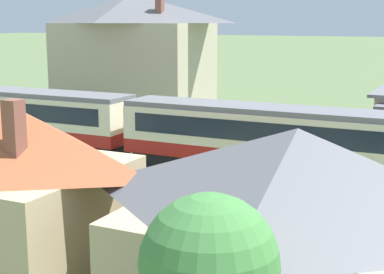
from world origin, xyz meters
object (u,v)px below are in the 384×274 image
Objects in this scene: passenger_train at (306,141)px; parked_car_grey at (72,176)px; cottage_grey_roof at (295,218)px; parked_car_yellow at (226,191)px; yard_tree_1 at (209,265)px; station_house_grey_roof at (133,55)px.

parked_car_grey is at bearing -147.49° from passenger_train.
cottage_grey_roof reaches higher than passenger_train.
parked_car_yellow is 0.88× the size of yard_tree_1.
parked_car_grey is (9.00, -20.70, -5.00)m from station_house_grey_roof.
station_house_grey_roof is at bearing 23.62° from parked_car_grey.
station_house_grey_roof is at bearing 144.39° from passenger_train.
passenger_train is 24.26m from station_house_grey_roof.
yard_tree_1 is (14.08, -13.64, 3.09)m from parked_car_grey.
cottage_grey_roof is 16.36m from parked_car_grey.
cottage_grey_roof is 2.23× the size of parked_car_yellow.
yard_tree_1 reaches higher than parked_car_yellow.
yard_tree_1 is (5.75, -14.54, 3.05)m from parked_car_yellow.
yard_tree_1 is (-0.11, -5.82, 0.79)m from cottage_grey_roof.
yard_tree_1 is (23.08, -34.33, -1.91)m from station_house_grey_roof.
passenger_train is at bearing 65.48° from parked_car_yellow.
parked_car_grey is (-10.52, -6.71, -1.59)m from passenger_train.
station_house_grey_roof is 36.85m from cottage_grey_roof.
yard_tree_1 reaches higher than parked_car_grey.
station_house_grey_roof is 26.77m from parked_car_yellow.
parked_car_yellow is (17.33, -19.79, -4.96)m from station_house_grey_roof.
parked_car_yellow is at bearing -48.79° from station_house_grey_roof.
station_house_grey_roof reaches higher than cottage_grey_roof.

